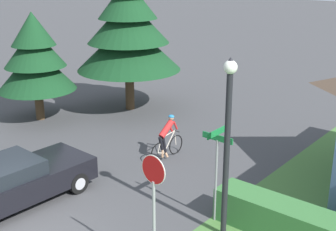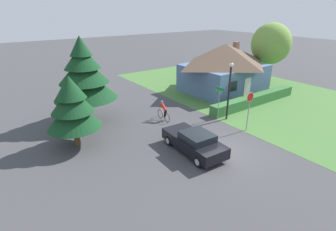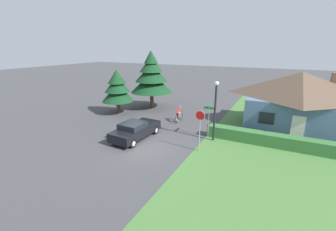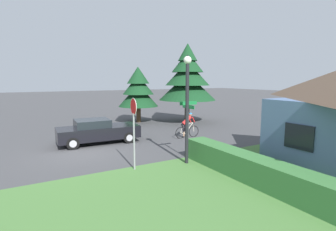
# 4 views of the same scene
# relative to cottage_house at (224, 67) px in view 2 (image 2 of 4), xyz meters

# --- Properties ---
(ground_plane) EXTENTS (140.00, 140.00, 0.00)m
(ground_plane) POSITION_rel_cottage_house_xyz_m (-9.53, -9.09, -2.54)
(ground_plane) COLOR #424244
(grass_verge_right) EXTENTS (16.00, 36.00, 0.01)m
(grass_verge_right) POSITION_rel_cottage_house_xyz_m (1.79, -5.09, -2.53)
(grass_verge_right) COLOR #477538
(grass_verge_right) RESTS_ON ground
(cottage_house) EXTENTS (8.52, 6.82, 4.88)m
(cottage_house) POSITION_rel_cottage_house_xyz_m (0.00, 0.00, 0.00)
(cottage_house) COLOR slate
(cottage_house) RESTS_ON ground
(hedge_row) EXTENTS (10.53, 0.90, 0.90)m
(hedge_row) POSITION_rel_cottage_house_xyz_m (-0.88, -4.79, -2.08)
(hedge_row) COLOR #387038
(hedge_row) RESTS_ON ground
(sedan_left_lane) EXTENTS (2.02, 4.48, 1.37)m
(sedan_left_lane) POSITION_rel_cottage_house_xyz_m (-10.99, -8.05, -1.85)
(sedan_left_lane) COLOR black
(sedan_left_lane) RESTS_ON ground
(cyclist) EXTENTS (0.44, 1.68, 1.55)m
(cyclist) POSITION_rel_cottage_house_xyz_m (-9.67, -2.88, -1.80)
(cyclist) COLOR black
(cyclist) RESTS_ON ground
(stop_sign) EXTENTS (0.66, 0.07, 2.86)m
(stop_sign) POSITION_rel_cottage_house_xyz_m (-5.89, -7.93, -0.55)
(stop_sign) COLOR gray
(stop_sign) RESTS_ON ground
(street_lamp) EXTENTS (0.33, 0.33, 4.58)m
(street_lamp) POSITION_rel_cottage_house_xyz_m (-5.53, -5.68, 0.26)
(street_lamp) COLOR black
(street_lamp) RESTS_ON ground
(street_name_sign) EXTENTS (0.90, 0.90, 2.60)m
(street_name_sign) POSITION_rel_cottage_house_xyz_m (-6.08, -5.24, -0.72)
(street_name_sign) COLOR gray
(street_name_sign) RESTS_ON ground
(conifer_tall_near) EXTENTS (3.28, 3.28, 4.60)m
(conifer_tall_near) POSITION_rel_cottage_house_xyz_m (-16.56, -3.14, 0.19)
(conifer_tall_near) COLOR #4C3823
(conifer_tall_near) RESTS_ON ground
(conifer_tall_far) EXTENTS (4.65, 4.65, 6.46)m
(conifer_tall_far) POSITION_rel_cottage_house_xyz_m (-14.54, 0.38, 1.11)
(conifer_tall_far) COLOR #4C3823
(conifer_tall_far) RESTS_ON ground
(deciduous_tree_right) EXTENTS (4.36, 4.36, 6.76)m
(deciduous_tree_right) POSITION_rel_cottage_house_xyz_m (6.62, -0.66, 1.92)
(deciduous_tree_right) COLOR #4C3823
(deciduous_tree_right) RESTS_ON ground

